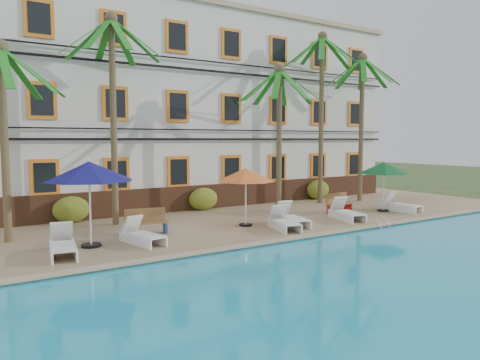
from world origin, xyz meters
TOP-DOWN VIEW (x-y plane):
  - ground at (0.00, 0.00)m, footprint 100.00×100.00m
  - pool_deck at (0.00, 5.00)m, footprint 30.00×12.00m
  - pool_coping at (0.00, -0.90)m, footprint 30.00×0.35m
  - hotel_building at (0.00, 9.98)m, footprint 25.40×6.44m
  - palm_a at (-9.27, 4.03)m, footprint 3.97×3.97m
  - palm_b at (-5.18, 5.20)m, footprint 3.97×3.97m
  - palm_c at (2.40, 4.18)m, footprint 3.97×3.97m
  - palm_d at (6.20, 5.37)m, footprint 3.97×3.97m
  - palm_e at (8.68, 4.80)m, footprint 3.97×3.97m
  - shrub_left at (-6.58, 6.60)m, footprint 1.50×0.90m
  - shrub_mid at (-0.35, 6.60)m, footprint 1.50×0.90m
  - shrub_right at (7.19, 6.60)m, footprint 1.50×0.90m
  - umbrella_blue at (-7.16, 1.78)m, footprint 2.84×2.84m
  - umbrella_red at (-0.96, 2.05)m, footprint 2.37×2.37m
  - umbrella_green at (6.67, 1.53)m, footprint 2.42×2.42m
  - lounger_a at (-8.19, 1.07)m, footprint 1.05×2.10m
  - lounger_b at (-5.62, 1.31)m, footprint 1.01×1.98m
  - lounger_c at (-0.18, 0.61)m, footprint 1.18×2.01m
  - lounger_d at (0.55, 1.08)m, footprint 1.08×2.12m
  - lounger_e at (3.45, 0.84)m, footprint 1.20×2.11m
  - lounger_f at (7.37, 1.08)m, footprint 0.90×1.98m
  - bench_left at (-4.86, 2.73)m, footprint 1.57×0.77m
  - bench_right at (4.55, 2.39)m, footprint 1.55×0.67m
  - pool_ladder at (3.30, -1.00)m, footprint 0.54×0.74m

SIDE VIEW (x-z plane):
  - ground at x=0.00m, z-range 0.00..0.00m
  - pool_deck at x=0.00m, z-range 0.00..0.25m
  - pool_ladder at x=3.30m, z-range -0.12..0.62m
  - pool_coping at x=0.00m, z-range 0.25..0.31m
  - lounger_b at x=-5.62m, z-range 0.09..0.98m
  - lounger_c at x=-0.18m, z-range 0.09..0.99m
  - lounger_f at x=7.37m, z-range 0.09..1.00m
  - lounger_e at x=3.45m, z-range 0.08..1.03m
  - lounger_a at x=-8.19m, z-range 0.08..1.03m
  - lounger_d at x=0.55m, z-range 0.08..1.04m
  - bench_left at x=-4.86m, z-range 0.26..1.18m
  - bench_right at x=4.55m, z-range 0.26..1.18m
  - shrub_left at x=-6.58m, z-range 0.25..1.35m
  - shrub_mid at x=-0.35m, z-range 0.25..1.35m
  - shrub_right at x=7.19m, z-range 0.25..1.35m
  - umbrella_red at x=-0.96m, z-range 1.09..3.46m
  - umbrella_green at x=6.67m, z-range 1.10..3.53m
  - umbrella_blue at x=-7.16m, z-range 1.25..4.08m
  - palm_a at x=-9.27m, z-range 1.24..7.95m
  - palm_c at x=2.40m, z-range 1.27..8.22m
  - hotel_building at x=0.00m, z-range 0.26..10.49m
  - palm_e at x=8.68m, z-range 1.37..9.53m
  - palm_b at x=-5.18m, z-range 1.39..9.81m
  - palm_d at x=6.20m, z-range 1.44..10.55m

